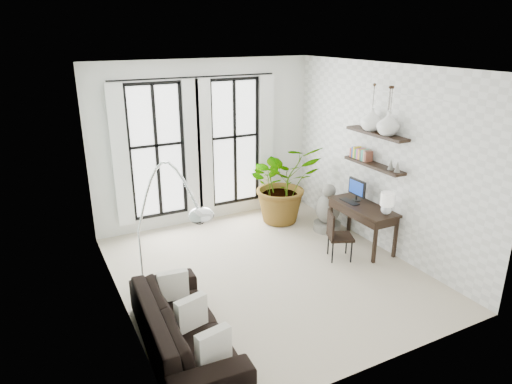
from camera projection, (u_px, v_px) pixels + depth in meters
floor at (267, 272)px, 7.37m from camera, size 5.00×5.00×0.00m
ceiling at (268, 67)px, 6.30m from camera, size 5.00×5.00×0.00m
wall_left at (114, 202)px, 5.86m from camera, size 0.00×5.00×5.00m
wall_right at (382, 159)px, 7.81m from camera, size 0.00×5.00×5.00m
wall_back at (206, 143)px, 8.93m from camera, size 4.50×0.00×4.50m
windows at (198, 147)px, 8.79m from camera, size 3.26×0.13×2.65m
wall_shelves at (373, 152)px, 7.78m from camera, size 0.25×1.30×0.60m
sofa at (184, 327)px, 5.46m from camera, size 1.01×2.33×0.67m
throw_pillows at (191, 313)px, 5.45m from camera, size 0.40×1.52×0.40m
plant at (283, 183)px, 9.11m from camera, size 1.59×1.42×1.62m
desk at (364, 209)px, 7.97m from camera, size 0.56×1.32×1.17m
desk_chair at (336, 233)px, 7.65m from camera, size 0.52×0.52×0.84m
arc_lamp at (165, 197)px, 5.72m from camera, size 0.71×1.85×2.20m
buddha at (328, 211)px, 8.78m from camera, size 0.52×0.52×0.94m
vase_a at (388, 123)px, 7.36m from camera, size 0.37×0.37×0.38m
vase_b at (372, 119)px, 7.69m from camera, size 0.37×0.37×0.38m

